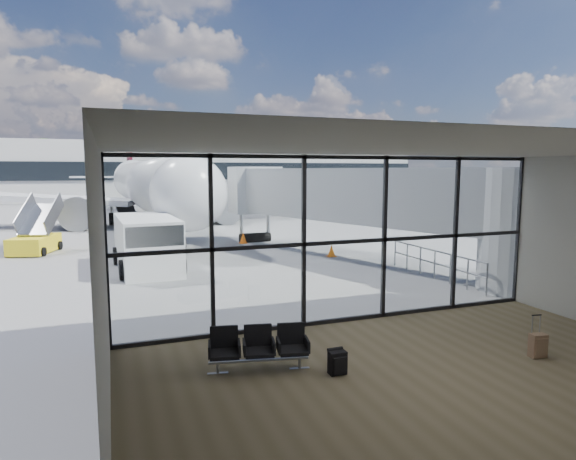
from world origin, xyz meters
TOP-DOWN VIEW (x-y plane):
  - ground at (0.00, 40.00)m, footprint 220.00×220.00m
  - lounge_shell at (0.00, -4.80)m, footprint 12.02×8.01m
  - glass_curtain_wall at (0.00, 0.00)m, footprint 12.10×0.12m
  - jet_bridge at (4.90, 7.07)m, footprint 8.00×16.50m
  - apron_railing at (5.60, 3.50)m, footprint 0.06×5.46m
  - far_terminal at (-0.59, 61.97)m, footprint 80.00×12.20m
  - tree_4 at (-21.00, 72.00)m, footprint 5.61×5.61m
  - tree_5 at (-15.00, 72.00)m, footprint 6.27×6.27m
  - seating_row at (-3.11, -2.22)m, footprint 2.06×0.96m
  - backpack at (-1.69, -3.03)m, footprint 0.35×0.32m
  - suitcase at (2.83, -3.78)m, footprint 0.38×0.30m
  - airliner at (-2.99, 28.13)m, footprint 32.30×37.41m
  - service_van at (-4.49, 8.96)m, footprint 2.69×5.16m
  - belt_loader at (-4.69, 23.54)m, footprint 1.86×4.05m
  - mobile_stairs at (-9.45, 15.29)m, footprint 2.41×3.63m
  - traffic_cone_a at (-4.00, 12.64)m, footprint 0.43×0.43m
  - traffic_cone_b at (4.00, 9.20)m, footprint 0.40×0.40m
  - traffic_cone_c at (1.12, 14.72)m, footprint 0.43×0.43m

SIDE VIEW (x-z plane):
  - ground at x=0.00m, z-range 0.00..0.00m
  - backpack at x=-1.69m, z-range -0.01..0.52m
  - traffic_cone_b at x=4.00m, z-range -0.01..0.55m
  - suitcase at x=2.83m, z-range -0.19..0.76m
  - traffic_cone_a at x=-4.00m, z-range -0.02..0.60m
  - traffic_cone_c at x=1.12m, z-range -0.02..0.60m
  - seating_row at x=-3.11m, z-range 0.05..0.96m
  - mobile_stairs at x=-9.45m, z-range -0.61..1.74m
  - belt_loader at x=-4.69m, z-range -0.30..1.51m
  - apron_railing at x=5.60m, z-range 0.16..1.27m
  - service_van at x=-4.49m, z-range 0.03..2.23m
  - glass_curtain_wall at x=0.00m, z-range 0.00..4.50m
  - lounge_shell at x=0.00m, z-range 0.40..4.91m
  - jet_bridge at x=4.90m, z-range 0.59..4.92m
  - airliner at x=-2.99m, z-range -1.88..7.75m
  - far_terminal at x=-0.59m, z-range -1.29..9.71m
  - tree_4 at x=-21.00m, z-range 1.22..9.29m
  - tree_5 at x=-15.00m, z-range 1.36..10.39m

